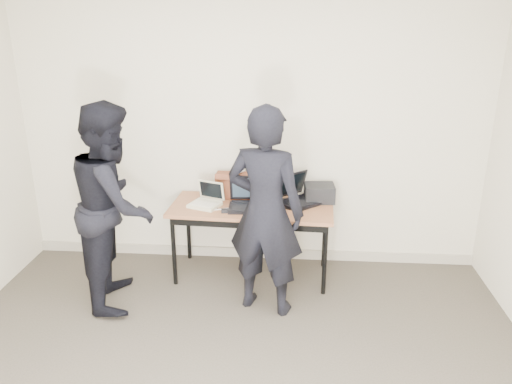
# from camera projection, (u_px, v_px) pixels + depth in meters

# --- Properties ---
(room) EXTENTS (4.60, 4.60, 2.80)m
(room) POSITION_uv_depth(u_px,v_px,m) (215.00, 222.00, 2.67)
(room) COLOR #403A31
(room) RESTS_ON ground
(desk) EXTENTS (1.53, 0.73, 0.72)m
(desk) POSITION_uv_depth(u_px,v_px,m) (252.00, 212.00, 4.64)
(desk) COLOR brown
(desk) RESTS_ON ground
(laptop_beige) EXTENTS (0.34, 0.33, 0.21)m
(laptop_beige) POSITION_uv_depth(u_px,v_px,m) (206.00, 201.00, 4.62)
(laptop_beige) COLOR beige
(laptop_beige) RESTS_ON desk
(laptop_center) EXTENTS (0.37, 0.36, 0.28)m
(laptop_center) POSITION_uv_depth(u_px,v_px,m) (249.00, 200.00, 4.58)
(laptop_center) COLOR black
(laptop_center) RESTS_ON desk
(laptop_right) EXTENTS (0.51, 0.51, 0.27)m
(laptop_right) POSITION_uv_depth(u_px,v_px,m) (297.00, 196.00, 4.70)
(laptop_right) COLOR black
(laptop_right) RESTS_ON desk
(leather_satchel) EXTENTS (0.37, 0.19, 0.25)m
(leather_satchel) POSITION_uv_depth(u_px,v_px,m) (235.00, 185.00, 4.80)
(leather_satchel) COLOR #5D2C18
(leather_satchel) RESTS_ON desk
(tissue) EXTENTS (0.15, 0.12, 0.08)m
(tissue) POSITION_uv_depth(u_px,v_px,m) (238.00, 169.00, 4.75)
(tissue) COLOR white
(tissue) RESTS_ON leather_satchel
(equipment_box) EXTENTS (0.29, 0.25, 0.16)m
(equipment_box) POSITION_uv_depth(u_px,v_px,m) (319.00, 193.00, 4.73)
(equipment_box) COLOR black
(equipment_box) RESTS_ON desk
(power_brick) EXTENTS (0.09, 0.06, 0.03)m
(power_brick) POSITION_uv_depth(u_px,v_px,m) (226.00, 211.00, 4.47)
(power_brick) COLOR black
(power_brick) RESTS_ON desk
(cables) EXTENTS (1.15, 0.41, 0.01)m
(cables) POSITION_uv_depth(u_px,v_px,m) (256.00, 206.00, 4.61)
(cables) COLOR black
(cables) RESTS_ON desk
(person_typist) EXTENTS (0.74, 0.59, 1.77)m
(person_typist) POSITION_uv_depth(u_px,v_px,m) (265.00, 212.00, 4.04)
(person_typist) COLOR black
(person_typist) RESTS_ON ground
(person_observer) EXTENTS (0.82, 0.97, 1.76)m
(person_observer) POSITION_uv_depth(u_px,v_px,m) (114.00, 205.00, 4.21)
(person_observer) COLOR black
(person_observer) RESTS_ON ground
(baseboard) EXTENTS (4.50, 0.03, 0.10)m
(baseboard) POSITION_uv_depth(u_px,v_px,m) (251.00, 252.00, 5.21)
(baseboard) COLOR #A19785
(baseboard) RESTS_ON ground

